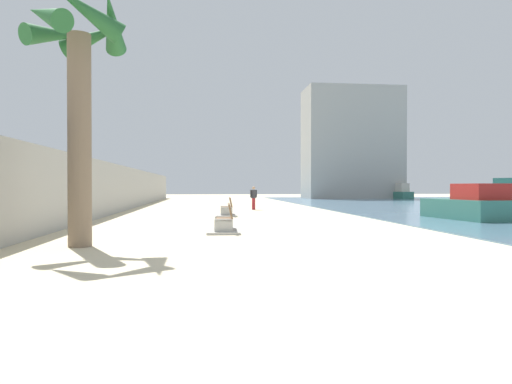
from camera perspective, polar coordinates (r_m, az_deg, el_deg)
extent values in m
plane|color=beige|center=(29.02, -2.38, -2.38)|extent=(120.00, 120.00, 0.00)
cube|color=#ADAAA3|center=(29.43, -17.11, 0.41)|extent=(0.80, 64.00, 2.86)
cylinder|color=#7A6651|center=(12.82, -21.07, 5.98)|extent=(0.60, 0.60, 5.51)
cone|color=#235B2D|center=(13.34, -17.44, 19.42)|extent=(0.68, 1.95, 1.37)
cone|color=#235B2D|center=(14.17, -19.39, 17.70)|extent=(2.03, 0.98, 1.14)
cone|color=#235B2D|center=(14.09, -23.50, 17.46)|extent=(1.63, 1.89, 1.01)
cone|color=#235B2D|center=(13.06, -24.69, 19.36)|extent=(1.74, 1.80, 1.21)
cone|color=#235B2D|center=(12.70, -20.36, 20.40)|extent=(1.96, 1.34, 1.38)
cube|color=#ADAAA3|center=(15.10, -4.05, -4.31)|extent=(0.61, 0.22, 0.50)
cube|color=#ADAAA3|center=(16.49, -4.06, -3.88)|extent=(0.61, 0.22, 0.50)
cube|color=brown|center=(15.78, -4.05, -3.36)|extent=(0.56, 1.62, 0.06)
cube|color=brown|center=(15.76, -3.22, -2.34)|extent=(0.22, 1.60, 0.50)
cube|color=#ADAAA3|center=(15.81, -4.05, -4.84)|extent=(1.18, 2.14, 0.08)
cube|color=#ADAAA3|center=(23.63, -3.67, -2.49)|extent=(0.61, 0.22, 0.50)
cube|color=#ADAAA3|center=(25.03, -3.73, -2.31)|extent=(0.61, 0.22, 0.50)
cube|color=brown|center=(24.32, -3.70, -1.92)|extent=(0.55, 1.61, 0.06)
cube|color=brown|center=(24.31, -3.16, -1.26)|extent=(0.21, 1.60, 0.50)
cube|color=#ADAAA3|center=(24.34, -3.70, -2.89)|extent=(1.16, 2.13, 0.08)
cylinder|color=#B22D33|center=(30.55, -0.40, -1.50)|extent=(0.12, 0.12, 0.78)
cylinder|color=#B22D33|center=(30.62, -0.20, -1.49)|extent=(0.12, 0.12, 0.78)
cube|color=#333338|center=(30.57, -0.30, -0.25)|extent=(0.37, 0.31, 0.55)
sphere|color=tan|center=(30.56, -0.30, 0.52)|extent=(0.21, 0.21, 0.21)
cylinder|color=#333338|center=(30.45, -0.65, -0.20)|extent=(0.09, 0.09, 0.50)
cylinder|color=#333338|center=(30.69, 0.04, -0.20)|extent=(0.09, 0.09, 0.50)
cube|color=#337060|center=(59.19, 17.20, -0.38)|extent=(2.44, 4.43, 0.86)
cube|color=beige|center=(58.67, 17.56, 0.54)|extent=(1.48, 2.03, 1.04)
cube|color=#337060|center=(23.73, 25.04, -1.94)|extent=(2.80, 4.76, 0.92)
cube|color=red|center=(23.17, 26.06, 0.04)|extent=(1.85, 2.15, 0.74)
cube|color=white|center=(49.96, 28.00, -0.46)|extent=(4.47, 5.51, 1.14)
cube|color=#337060|center=(49.65, 28.89, 0.86)|extent=(2.34, 2.67, 1.18)
cube|color=beige|center=(59.25, 26.12, -0.49)|extent=(3.38, 4.78, 0.71)
cube|color=#337060|center=(58.82, 26.60, 0.32)|extent=(2.03, 2.27, 0.98)
cube|color=#9E9E99|center=(60.11, 11.80, 5.88)|extent=(12.00, 6.00, 13.98)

